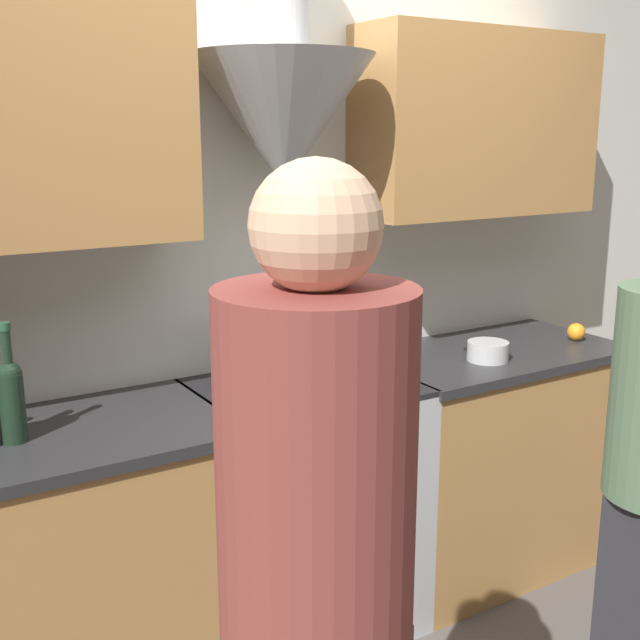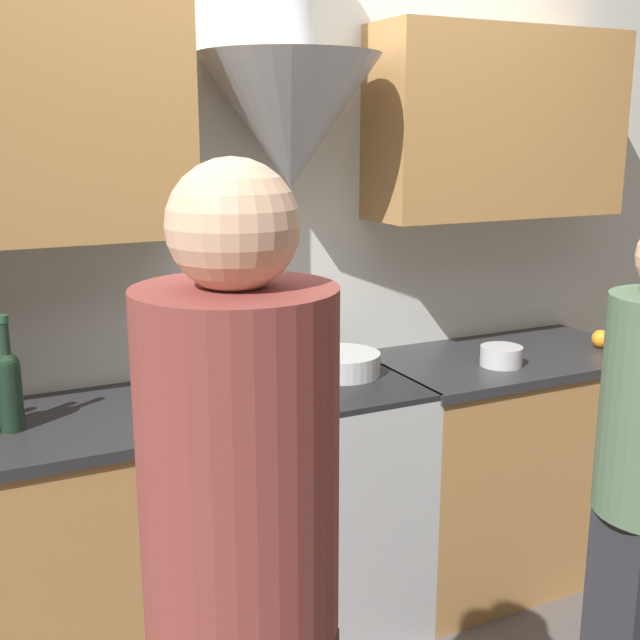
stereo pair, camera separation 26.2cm
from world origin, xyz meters
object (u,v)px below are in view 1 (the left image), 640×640
(mixing_bowl, at_px, (336,363))
(person_foreground_left, at_px, (316,602))
(orange_fruit, at_px, (576,332))
(stock_pot, at_px, (260,372))
(saucepan, at_px, (488,351))
(stove_range, at_px, (305,506))
(wine_bottle_5, at_px, (11,396))

(mixing_bowl, xyz_separation_m, person_foreground_left, (-0.85, -1.24, 0.00))
(orange_fruit, distance_m, person_foreground_left, 2.25)
(stock_pot, xyz_separation_m, saucepan, (0.91, -0.12, -0.03))
(orange_fruit, xyz_separation_m, saucepan, (-0.52, -0.03, -0.00))
(stove_range, height_order, stock_pot, stock_pot)
(mixing_bowl, bearing_deg, orange_fruit, -7.00)
(wine_bottle_5, distance_m, person_foreground_left, 1.21)
(stove_range, height_order, orange_fruit, orange_fruit)
(mixing_bowl, distance_m, saucepan, 0.61)
(stove_range, height_order, mixing_bowl, mixing_bowl)
(mixing_bowl, relative_size, person_foreground_left, 0.16)
(stock_pot, bearing_deg, stove_range, -5.23)
(orange_fruit, relative_size, person_foreground_left, 0.04)
(orange_fruit, bearing_deg, wine_bottle_5, 178.24)
(saucepan, bearing_deg, stove_range, 171.70)
(saucepan, bearing_deg, wine_bottle_5, 176.82)
(saucepan, bearing_deg, orange_fruit, 2.87)
(stove_range, distance_m, orange_fruit, 1.36)
(stock_pot, distance_m, mixing_bowl, 0.33)
(wine_bottle_5, bearing_deg, orange_fruit, -1.76)
(stock_pot, bearing_deg, person_foreground_left, -113.38)
(stock_pot, bearing_deg, saucepan, -7.76)
(mixing_bowl, distance_m, orange_fruit, 1.11)
(wine_bottle_5, distance_m, saucepan, 1.71)
(mixing_bowl, bearing_deg, person_foreground_left, -124.21)
(stove_range, xyz_separation_m, wine_bottle_5, (-0.96, -0.01, 0.59))
(orange_fruit, bearing_deg, mixing_bowl, 173.00)
(stove_range, height_order, person_foreground_left, person_foreground_left)
(person_foreground_left, bearing_deg, orange_fruit, 29.59)
(stove_range, relative_size, person_foreground_left, 0.53)
(wine_bottle_5, xyz_separation_m, mixing_bowl, (1.12, 0.07, -0.10))
(wine_bottle_5, bearing_deg, stock_pot, 2.11)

